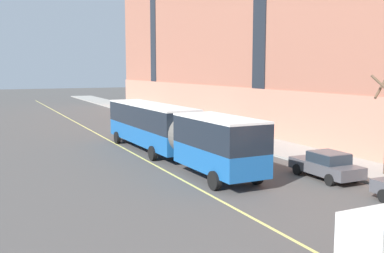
{
  "coord_description": "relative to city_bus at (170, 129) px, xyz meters",
  "views": [
    {
      "loc": [
        -12.08,
        -21.07,
        6.16
      ],
      "look_at": [
        2.55,
        9.85,
        1.8
      ],
      "focal_mm": 42.0,
      "sensor_mm": 36.0,
      "label": 1
    }
  ],
  "objects": [
    {
      "name": "ground_plane",
      "position": [
        0.37,
        -7.19,
        -2.07
      ],
      "size": [
        260.0,
        260.0,
        0.0
      ],
      "primitive_type": "plane",
      "color": "#4C4947"
    },
    {
      "name": "sidewalk",
      "position": [
        9.3,
        -4.19,
        -1.99
      ],
      "size": [
        4.54,
        160.0,
        0.15
      ],
      "primitive_type": "cube",
      "color": "#9E9B93",
      "rests_on": "ground"
    },
    {
      "name": "city_bus",
      "position": [
        0.0,
        0.0,
        0.0
      ],
      "size": [
        3.38,
        19.83,
        3.55
      ],
      "color": "#19569E",
      "rests_on": "ground"
    },
    {
      "name": "parked_car_black_0",
      "position": [
        5.92,
        6.74,
        -1.28
      ],
      "size": [
        2.01,
        4.76,
        1.56
      ],
      "color": "black",
      "rests_on": "ground"
    },
    {
      "name": "parked_car_black_2",
      "position": [
        5.8,
        19.16,
        -1.29
      ],
      "size": [
        1.93,
        4.22,
        1.56
      ],
      "color": "black",
      "rests_on": "ground"
    },
    {
      "name": "parked_car_darkgray_4",
      "position": [
        5.81,
        -9.02,
        -1.28
      ],
      "size": [
        2.06,
        4.46,
        1.56
      ],
      "color": "#4C4C51",
      "rests_on": "ground"
    },
    {
      "name": "parked_car_red_5",
      "position": [
        5.94,
        25.66,
        -1.28
      ],
      "size": [
        2.06,
        4.76,
        1.56
      ],
      "color": "#B21E19",
      "rests_on": "ground"
    },
    {
      "name": "lane_centerline",
      "position": [
        -1.7,
        -4.19,
        -2.06
      ],
      "size": [
        0.16,
        140.0,
        0.01
      ],
      "primitive_type": "cube",
      "color": "#E0D66B",
      "rests_on": "ground"
    }
  ]
}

